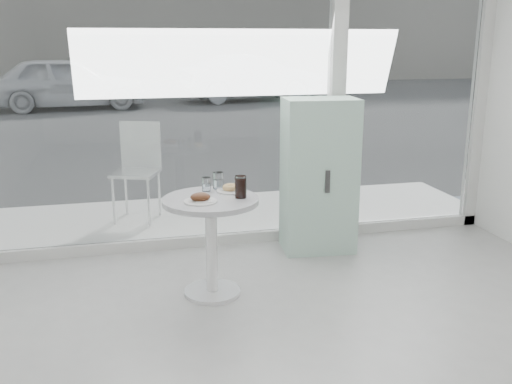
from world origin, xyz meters
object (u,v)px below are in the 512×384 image
object	(u,v)px
plate_fritter	(201,198)
water_tumbler_b	(218,182)
car_white	(66,83)
patio_chair	(138,164)
car_silver	(250,78)
mint_cabinet	(319,176)
water_tumbler_a	(206,185)
main_table	(211,226)
plate_donut	(231,189)
cola_glass	(241,187)

from	to	relation	value
plate_fritter	water_tumbler_b	distance (m)	0.40
car_white	patio_chair	bearing A→B (deg)	-177.79
plate_fritter	car_silver	bearing A→B (deg)	75.58
mint_cabinet	car_white	xyz separation A→B (m)	(-3.12, 12.28, 0.03)
mint_cabinet	water_tumbler_a	xyz separation A→B (m)	(-1.12, -0.55, 0.11)
main_table	plate_donut	distance (m)	0.34
car_white	water_tumbler_a	xyz separation A→B (m)	(2.00, -12.83, 0.08)
plate_fritter	plate_donut	world-z (taller)	plate_fritter
main_table	patio_chair	xyz separation A→B (m)	(-0.46, 1.99, 0.08)
cola_glass	car_white	bearing A→B (deg)	99.65
plate_fritter	water_tumbler_b	size ratio (longest dim) A/B	1.81
patio_chair	plate_fritter	world-z (taller)	patio_chair
main_table	car_silver	xyz separation A→B (m)	(3.55, 14.04, 0.18)
patio_chair	car_silver	world-z (taller)	car_silver
car_white	water_tumbler_b	bearing A→B (deg)	-176.36
main_table	mint_cabinet	world-z (taller)	mint_cabinet
water_tumbler_a	mint_cabinet	bearing A→B (deg)	25.96
car_white	plate_fritter	world-z (taller)	car_white
main_table	mint_cabinet	xyz separation A→B (m)	(1.12, 0.75, 0.15)
main_table	car_silver	bearing A→B (deg)	75.82
plate_donut	water_tumbler_a	xyz separation A→B (m)	(-0.18, 0.05, 0.03)
water_tumbler_a	main_table	bearing A→B (deg)	-90.48
car_white	water_tumbler_a	distance (m)	12.98
patio_chair	cola_glass	size ratio (longest dim) A/B	6.16
mint_cabinet	water_tumbler_a	bearing A→B (deg)	-148.84
car_silver	water_tumbler_b	size ratio (longest dim) A/B	33.48
mint_cabinet	patio_chair	xyz separation A→B (m)	(-1.58, 1.23, -0.07)
car_white	plate_fritter	bearing A→B (deg)	-177.41
car_silver	cola_glass	distance (m)	14.47
mint_cabinet	plate_fritter	bearing A→B (deg)	-139.91
car_silver	car_white	bearing A→B (deg)	91.91
main_table	mint_cabinet	size ratio (longest dim) A/B	0.55
patio_chair	water_tumbler_b	distance (m)	1.83
mint_cabinet	plate_donut	xyz separation A→B (m)	(-0.94, -0.60, 0.09)
patio_chair	water_tumbler_b	bearing A→B (deg)	-51.13
plate_donut	mint_cabinet	bearing A→B (deg)	32.52
plate_donut	water_tumbler_b	distance (m)	0.14
patio_chair	water_tumbler_b	xyz separation A→B (m)	(0.57, -1.73, 0.20)
plate_donut	water_tumbler_b	bearing A→B (deg)	127.83
plate_fritter	cola_glass	xyz separation A→B (m)	(0.30, 0.05, 0.05)
patio_chair	plate_donut	xyz separation A→B (m)	(0.65, -1.83, 0.16)
plate_fritter	cola_glass	size ratio (longest dim) A/B	1.45
car_silver	plate_fritter	size ratio (longest dim) A/B	18.46
plate_fritter	water_tumbler_a	world-z (taller)	water_tumbler_a
cola_glass	plate_fritter	bearing A→B (deg)	-170.92
mint_cabinet	water_tumbler_a	size ratio (longest dim) A/B	12.83
car_silver	cola_glass	world-z (taller)	car_silver
mint_cabinet	plate_fritter	distance (m)	1.47
patio_chair	plate_donut	bearing A→B (deg)	-49.82
car_silver	plate_donut	world-z (taller)	car_silver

